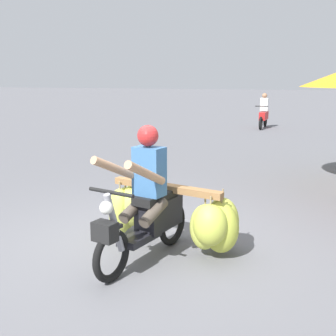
% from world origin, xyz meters
% --- Properties ---
extents(ground_plane, '(120.00, 120.00, 0.00)m').
position_xyz_m(ground_plane, '(0.00, 0.00, 0.00)').
color(ground_plane, slate).
extents(motorbike_main_loaded, '(1.84, 1.98, 1.58)m').
position_xyz_m(motorbike_main_loaded, '(0.35, -0.09, 0.48)').
color(motorbike_main_loaded, black).
rests_on(motorbike_main_loaded, ground).
extents(motorbike_distant_ahead_left, '(0.50, 1.62, 1.40)m').
position_xyz_m(motorbike_distant_ahead_left, '(0.74, 13.01, 0.57)').
color(motorbike_distant_ahead_left, black).
rests_on(motorbike_distant_ahead_left, ground).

